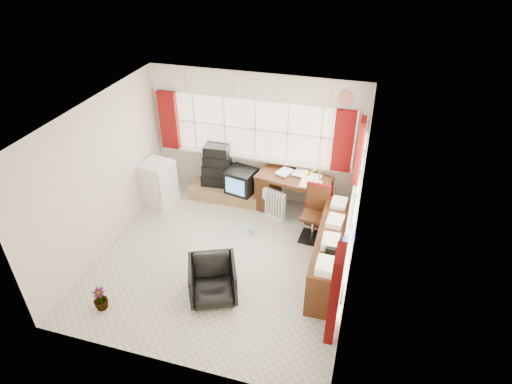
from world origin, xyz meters
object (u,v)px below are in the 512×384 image
at_px(task_chair, 316,210).
at_px(radiator, 275,208).
at_px(credenza, 332,253).
at_px(tv_bench, 225,193).
at_px(crt_tv, 241,181).
at_px(office_chair, 213,280).
at_px(desk_lamp, 320,171).
at_px(desk, 293,192).
at_px(mini_fridge, 158,184).

relative_size(task_chair, radiator, 1.71).
distance_m(credenza, tv_bench, 2.75).
height_order(tv_bench, crt_tv, crt_tv).
bearing_deg(office_chair, radiator, 55.80).
relative_size(office_chair, crt_tv, 1.14).
xyz_separation_m(desk_lamp, tv_bench, (-1.84, 0.23, -0.93)).
height_order(desk, desk_lamp, desk_lamp).
xyz_separation_m(desk, task_chair, (0.51, -0.60, 0.11)).
bearing_deg(desk_lamp, desk, 161.20).
bearing_deg(task_chair, office_chair, -122.85).
distance_m(tv_bench, mini_fridge, 1.31).
relative_size(radiator, mini_fridge, 0.65).
bearing_deg(mini_fridge, crt_tv, 17.74).
xyz_separation_m(desk_lamp, task_chair, (0.04, -0.44, -0.52)).
height_order(desk_lamp, crt_tv, desk_lamp).
relative_size(desk_lamp, task_chair, 0.42).
distance_m(task_chair, tv_bench, 2.04).
relative_size(desk_lamp, credenza, 0.21).
bearing_deg(mini_fridge, tv_bench, 24.33).
xyz_separation_m(radiator, crt_tv, (-0.76, 0.35, 0.25)).
xyz_separation_m(crt_tv, mini_fridge, (-1.50, -0.48, -0.03)).
distance_m(tv_bench, crt_tv, 0.50).
distance_m(office_chair, radiator, 2.16).
bearing_deg(mini_fridge, desk, 10.08).
bearing_deg(crt_tv, desk, -1.82).
bearing_deg(desk, task_chair, -49.69).
distance_m(task_chair, radiator, 0.87).
bearing_deg(office_chair, tv_bench, 82.24).
relative_size(credenza, crt_tv, 3.31).
height_order(task_chair, office_chair, task_chair).
height_order(radiator, crt_tv, crt_tv).
xyz_separation_m(task_chair, radiator, (-0.77, 0.28, -0.29)).
distance_m(desk, mini_fridge, 2.56).
bearing_deg(mini_fridge, office_chair, -47.06).
bearing_deg(tv_bench, credenza, -33.70).
height_order(task_chair, credenza, task_chair).
height_order(credenza, mini_fridge, mini_fridge).
bearing_deg(credenza, tv_bench, 146.30).
height_order(task_chair, mini_fridge, task_chair).
distance_m(desk_lamp, mini_fridge, 3.07).
xyz_separation_m(desk, crt_tv, (-1.02, 0.03, 0.06)).
bearing_deg(desk, office_chair, -105.50).
xyz_separation_m(task_chair, crt_tv, (-1.53, 0.63, -0.05)).
relative_size(desk, credenza, 0.71).
relative_size(desk_lamp, crt_tv, 0.69).
bearing_deg(radiator, desk_lamp, 12.10).
relative_size(crt_tv, mini_fridge, 0.67).
bearing_deg(tv_bench, task_chair, -19.75).
height_order(desk, office_chair, desk).
bearing_deg(tv_bench, office_chair, -74.55).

